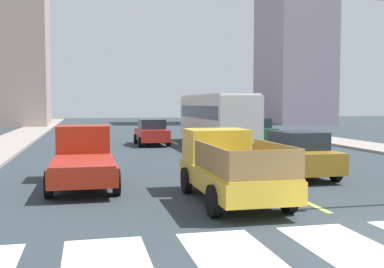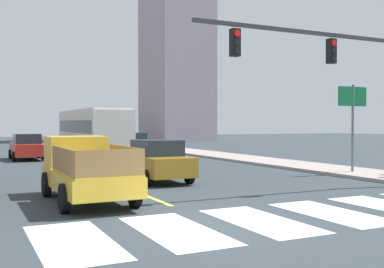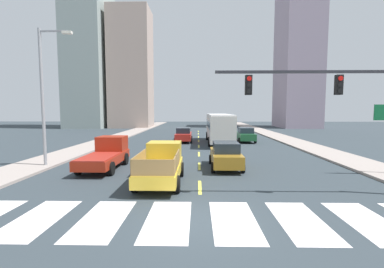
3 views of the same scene
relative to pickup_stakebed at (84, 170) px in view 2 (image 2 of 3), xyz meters
name	(u,v)px [view 2 (image 2 of 3)]	position (x,y,z in m)	size (l,w,h in m)	color
ground_plane	(219,225)	(2.02, -5.06, -0.94)	(160.00, 160.00, 0.00)	#2F383E
sidewalk_right	(233,157)	(13.18, 12.94, -0.86)	(3.18, 110.00, 0.15)	gray
crosswalk_stripe_2	(72,241)	(-1.39, -5.06, -0.93)	(1.53, 3.63, 0.01)	silver
crosswalk_stripe_3	(175,230)	(0.88, -5.06, -0.93)	(1.53, 3.63, 0.01)	silver
crosswalk_stripe_4	(260,221)	(3.15, -5.06, -0.93)	(1.53, 3.63, 0.01)	silver
crosswalk_stripe_5	(331,213)	(5.42, -5.06, -0.93)	(1.53, 3.63, 0.01)	silver
lane_dash_0	(157,200)	(2.02, -1.06, -0.93)	(0.16, 2.40, 0.01)	#D8D349
lane_dash_1	(112,182)	(2.02, 3.94, -0.93)	(0.16, 2.40, 0.01)	#D8D349
lane_dash_2	(84,171)	(2.02, 8.94, -0.93)	(0.16, 2.40, 0.01)	#D8D349
lane_dash_3	(65,163)	(2.02, 13.94, -0.93)	(0.16, 2.40, 0.01)	#D8D349
lane_dash_4	(52,158)	(2.02, 18.94, -0.93)	(0.16, 2.40, 0.01)	#D8D349
lane_dash_5	(42,153)	(2.02, 23.94, -0.93)	(0.16, 2.40, 0.01)	#D8D349
lane_dash_6	(33,150)	(2.02, 28.94, -0.93)	(0.16, 2.40, 0.01)	#D8D349
lane_dash_7	(27,148)	(2.02, 33.94, -0.93)	(0.16, 2.40, 0.01)	#D8D349
pickup_stakebed	(84,170)	(0.00, 0.00, 0.00)	(2.18, 5.20, 1.96)	gold
city_bus	(92,130)	(4.34, 16.75, 1.02)	(2.72, 10.80, 3.32)	beige
sedan_near_right	(132,144)	(7.58, 18.01, -0.08)	(2.02, 4.40, 1.72)	#1D542E
sedan_mid	(156,160)	(3.72, 3.36, -0.08)	(2.02, 4.40, 1.72)	olive
sedan_far	(27,147)	(0.23, 17.68, -0.08)	(2.02, 4.40, 1.72)	red
traffic_signal_gantry	(357,71)	(9.07, -2.35, 3.29)	(9.64, 0.27, 6.00)	#2D2D33
direction_sign_green	(353,110)	(12.85, 1.62, 2.10)	(1.70, 0.12, 4.20)	slate
block_mid_right	(176,21)	(23.61, 46.11, 16.16)	(7.72, 10.47, 34.20)	#9D8B9C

